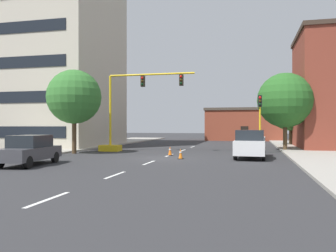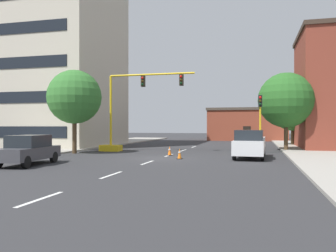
{
  "view_description": "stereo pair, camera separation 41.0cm",
  "coord_description": "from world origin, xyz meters",
  "px_view_note": "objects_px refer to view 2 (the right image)",
  "views": [
    {
      "loc": [
        6.14,
        -23.67,
        2.3
      ],
      "look_at": [
        -0.62,
        4.67,
        2.26
      ],
      "focal_mm": 37.31,
      "sensor_mm": 36.0,
      "label": 1
    },
    {
      "loc": [
        6.54,
        -23.58,
        2.3
      ],
      "look_at": [
        -0.62,
        4.67,
        2.26
      ],
      "focal_mm": 37.31,
      "sensor_mm": 36.0,
      "label": 2
    }
  ],
  "objects_px": {
    "traffic_signal_gantry": "(122,127)",
    "sedan_dark_gray_near_left": "(28,150)",
    "traffic_light_pole_right": "(260,111)",
    "traffic_cone_roadside_a": "(170,151)",
    "tree_right_mid": "(286,100)",
    "tree_right_far": "(293,111)",
    "pickup_truck_white": "(250,144)",
    "tree_left_near": "(74,97)",
    "traffic_cone_roadside_b": "(180,154)"
  },
  "relations": [
    {
      "from": "traffic_signal_gantry",
      "to": "sedan_dark_gray_near_left",
      "type": "xyz_separation_m",
      "value": [
        -1.28,
        -11.39,
        -1.32
      ]
    },
    {
      "from": "traffic_light_pole_right",
      "to": "traffic_cone_roadside_a",
      "type": "height_order",
      "value": "traffic_light_pole_right"
    },
    {
      "from": "traffic_light_pole_right",
      "to": "tree_right_mid",
      "type": "distance_m",
      "value": 4.02
    },
    {
      "from": "tree_right_far",
      "to": "traffic_cone_roadside_a",
      "type": "xyz_separation_m",
      "value": [
        -10.45,
        -15.93,
        -3.65
      ]
    },
    {
      "from": "pickup_truck_white",
      "to": "tree_left_near",
      "type": "bearing_deg",
      "value": 176.96
    },
    {
      "from": "traffic_signal_gantry",
      "to": "traffic_cone_roadside_b",
      "type": "relative_size",
      "value": 11.64
    },
    {
      "from": "traffic_light_pole_right",
      "to": "tree_left_near",
      "type": "bearing_deg",
      "value": -165.89
    },
    {
      "from": "tree_right_far",
      "to": "traffic_cone_roadside_a",
      "type": "distance_m",
      "value": 19.4
    },
    {
      "from": "traffic_signal_gantry",
      "to": "tree_right_mid",
      "type": "relative_size",
      "value": 1.21
    },
    {
      "from": "traffic_signal_gantry",
      "to": "sedan_dark_gray_near_left",
      "type": "height_order",
      "value": "traffic_signal_gantry"
    },
    {
      "from": "traffic_signal_gantry",
      "to": "tree_right_mid",
      "type": "xyz_separation_m",
      "value": [
        14.19,
        3.77,
        2.35
      ]
    },
    {
      "from": "traffic_light_pole_right",
      "to": "tree_right_mid",
      "type": "bearing_deg",
      "value": 54.33
    },
    {
      "from": "traffic_light_pole_right",
      "to": "traffic_cone_roadside_a",
      "type": "relative_size",
      "value": 6.61
    },
    {
      "from": "pickup_truck_white",
      "to": "traffic_signal_gantry",
      "type": "bearing_deg",
      "value": 160.91
    },
    {
      "from": "tree_right_mid",
      "to": "tree_left_near",
      "type": "height_order",
      "value": "tree_right_mid"
    },
    {
      "from": "traffic_light_pole_right",
      "to": "tree_right_far",
      "type": "bearing_deg",
      "value": 73.25
    },
    {
      "from": "tree_right_far",
      "to": "pickup_truck_white",
      "type": "bearing_deg",
      "value": -104.86
    },
    {
      "from": "tree_right_mid",
      "to": "traffic_signal_gantry",
      "type": "bearing_deg",
      "value": -165.12
    },
    {
      "from": "tree_right_mid",
      "to": "tree_right_far",
      "type": "bearing_deg",
      "value": 81.14
    },
    {
      "from": "traffic_signal_gantry",
      "to": "pickup_truck_white",
      "type": "distance_m",
      "value": 11.88
    },
    {
      "from": "tree_right_far",
      "to": "tree_left_near",
      "type": "relative_size",
      "value": 0.92
    },
    {
      "from": "traffic_cone_roadside_a",
      "to": "traffic_cone_roadside_b",
      "type": "height_order",
      "value": "traffic_cone_roadside_b"
    },
    {
      "from": "traffic_light_pole_right",
      "to": "tree_left_near",
      "type": "height_order",
      "value": "tree_left_near"
    },
    {
      "from": "traffic_cone_roadside_a",
      "to": "traffic_cone_roadside_b",
      "type": "distance_m",
      "value": 2.92
    },
    {
      "from": "tree_right_far",
      "to": "traffic_cone_roadside_b",
      "type": "relative_size",
      "value": 8.63
    },
    {
      "from": "tree_left_near",
      "to": "sedan_dark_gray_near_left",
      "type": "xyz_separation_m",
      "value": [
        1.64,
        -8.27,
        -3.76
      ]
    },
    {
      "from": "tree_left_near",
      "to": "traffic_cone_roadside_b",
      "type": "height_order",
      "value": "tree_left_near"
    },
    {
      "from": "traffic_cone_roadside_a",
      "to": "tree_right_mid",
      "type": "bearing_deg",
      "value": 37.22
    },
    {
      "from": "tree_left_near",
      "to": "tree_right_far",
      "type": "bearing_deg",
      "value": 40.73
    },
    {
      "from": "traffic_light_pole_right",
      "to": "sedan_dark_gray_near_left",
      "type": "height_order",
      "value": "traffic_light_pole_right"
    },
    {
      "from": "traffic_signal_gantry",
      "to": "traffic_cone_roadside_b",
      "type": "distance_m",
      "value": 8.83
    },
    {
      "from": "pickup_truck_white",
      "to": "sedan_dark_gray_near_left",
      "type": "xyz_separation_m",
      "value": [
        -12.45,
        -7.52,
        -0.09
      ]
    },
    {
      "from": "traffic_signal_gantry",
      "to": "pickup_truck_white",
      "type": "xyz_separation_m",
      "value": [
        11.17,
        -3.87,
        -1.24
      ]
    },
    {
      "from": "tree_right_mid",
      "to": "traffic_light_pole_right",
      "type": "bearing_deg",
      "value": -125.67
    },
    {
      "from": "tree_right_mid",
      "to": "tree_right_far",
      "type": "distance_m",
      "value": 9.19
    },
    {
      "from": "traffic_light_pole_right",
      "to": "traffic_cone_roadside_b",
      "type": "distance_m",
      "value": 8.89
    },
    {
      "from": "tree_right_mid",
      "to": "sedan_dark_gray_near_left",
      "type": "height_order",
      "value": "tree_right_mid"
    },
    {
      "from": "tree_right_mid",
      "to": "tree_left_near",
      "type": "xyz_separation_m",
      "value": [
        -17.12,
        -6.89,
        0.08
      ]
    },
    {
      "from": "traffic_light_pole_right",
      "to": "tree_right_mid",
      "type": "relative_size",
      "value": 0.68
    },
    {
      "from": "traffic_cone_roadside_b",
      "to": "tree_left_near",
      "type": "bearing_deg",
      "value": 164.79
    },
    {
      "from": "pickup_truck_white",
      "to": "traffic_light_pole_right",
      "type": "bearing_deg",
      "value": 80.43
    },
    {
      "from": "tree_right_mid",
      "to": "traffic_cone_roadside_b",
      "type": "xyz_separation_m",
      "value": [
        -7.69,
        -9.45,
        -4.2
      ]
    },
    {
      "from": "sedan_dark_gray_near_left",
      "to": "traffic_cone_roadside_a",
      "type": "distance_m",
      "value": 10.51
    },
    {
      "from": "pickup_truck_white",
      "to": "sedan_dark_gray_near_left",
      "type": "distance_m",
      "value": 14.55
    },
    {
      "from": "traffic_signal_gantry",
      "to": "traffic_light_pole_right",
      "type": "relative_size",
      "value": 1.78
    },
    {
      "from": "traffic_cone_roadside_a",
      "to": "pickup_truck_white",
      "type": "bearing_deg",
      "value": -7.31
    },
    {
      "from": "traffic_signal_gantry",
      "to": "tree_left_near",
      "type": "xyz_separation_m",
      "value": [
        -2.93,
        -3.12,
        2.44
      ]
    },
    {
      "from": "traffic_signal_gantry",
      "to": "tree_left_near",
      "type": "height_order",
      "value": "tree_left_near"
    },
    {
      "from": "traffic_signal_gantry",
      "to": "tree_left_near",
      "type": "bearing_deg",
      "value": -133.2
    },
    {
      "from": "tree_left_near",
      "to": "pickup_truck_white",
      "type": "bearing_deg",
      "value": -3.04
    }
  ]
}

